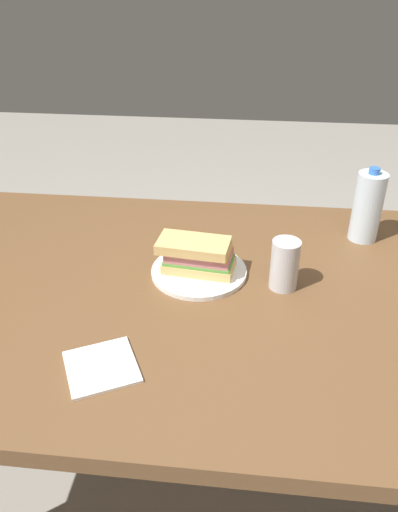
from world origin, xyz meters
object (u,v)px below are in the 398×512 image
at_px(paper_plate, 199,271).
at_px(water_bottle_tall, 368,207).
at_px(sandwich, 197,255).
at_px(dining_table, 237,320).
at_px(soda_can_silver, 285,265).

bearing_deg(paper_plate, water_bottle_tall, -152.40).
bearing_deg(sandwich, paper_plate, -160.01).
bearing_deg(sandwich, dining_table, 148.24).
height_order(sandwich, soda_can_silver, soda_can_silver).
xyz_separation_m(dining_table, water_bottle_tall, (-0.33, -0.29, 0.18)).
relative_size(sandwich, soda_can_silver, 1.57).
relative_size(dining_table, soda_can_silver, 14.84).
height_order(dining_table, water_bottle_tall, water_bottle_tall).
bearing_deg(water_bottle_tall, dining_table, 41.59).
distance_m(water_bottle_tall, soda_can_silver, 0.34).
bearing_deg(dining_table, soda_can_silver, -162.02).
distance_m(dining_table, water_bottle_tall, 0.47).
bearing_deg(soda_can_silver, sandwich, -8.82).
height_order(paper_plate, soda_can_silver, soda_can_silver).
relative_size(paper_plate, water_bottle_tall, 1.14).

